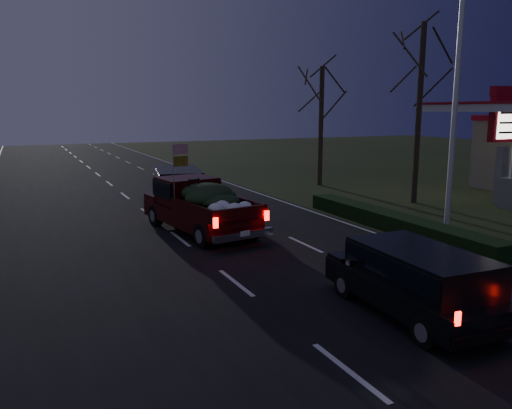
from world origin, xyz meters
name	(u,v)px	position (x,y,z in m)	size (l,w,h in m)	color
ground	(236,283)	(0.00, 0.00, 0.00)	(120.00, 120.00, 0.00)	black
road_asphalt	(236,283)	(0.00, 0.00, 0.01)	(14.00, 120.00, 0.02)	black
hedge_row	(393,222)	(7.80, 3.00, 0.30)	(1.00, 10.00, 0.60)	black
light_pole	(457,82)	(9.50, 2.00, 5.48)	(0.50, 0.90, 9.16)	silver
gas_price_pylon	(505,125)	(16.00, 4.99, 3.77)	(2.00, 0.41, 5.57)	gray
bare_tree_mid	(421,70)	(12.50, 7.00, 6.35)	(3.60, 3.60, 8.50)	black
bare_tree_far	(322,97)	(11.50, 14.00, 5.23)	(3.60, 3.60, 7.00)	black
pickup_truck	(199,203)	(0.99, 5.75, 1.10)	(2.96, 5.88, 2.95)	#350708
lead_suv	(178,183)	(1.82, 11.22, 1.08)	(2.97, 5.27, 1.43)	black
rear_suv	(416,275)	(2.71, -3.65, 0.95)	(2.09, 4.45, 1.25)	black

